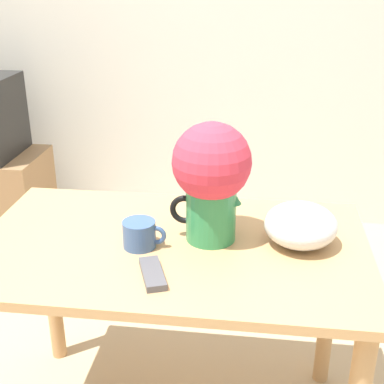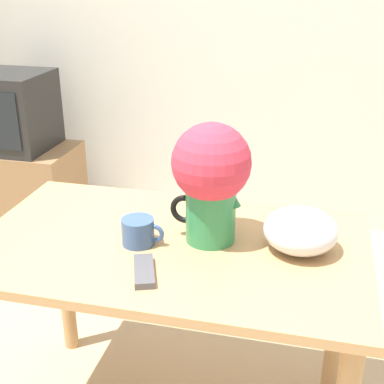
{
  "view_description": "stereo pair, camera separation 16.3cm",
  "coord_description": "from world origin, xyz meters",
  "px_view_note": "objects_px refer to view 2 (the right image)",
  "views": [
    {
      "loc": [
        0.4,
        -1.26,
        1.55
      ],
      "look_at": [
        0.2,
        0.23,
        0.91
      ],
      "focal_mm": 50.0,
      "sensor_mm": 36.0,
      "label": 1
    },
    {
      "loc": [
        0.56,
        -1.23,
        1.55
      ],
      "look_at": [
        0.2,
        0.23,
        0.91
      ],
      "focal_mm": 50.0,
      "sensor_mm": 36.0,
      "label": 2
    }
  ],
  "objects_px": {
    "white_bowl": "(301,231)",
    "tv_set": "(13,111)",
    "coffee_mug": "(139,232)",
    "flower_vase": "(211,175)"
  },
  "relations": [
    {
      "from": "white_bowl",
      "to": "tv_set",
      "type": "bearing_deg",
      "value": 143.49
    },
    {
      "from": "tv_set",
      "to": "coffee_mug",
      "type": "bearing_deg",
      "value": -47.45
    },
    {
      "from": "flower_vase",
      "to": "coffee_mug",
      "type": "xyz_separation_m",
      "value": [
        -0.21,
        -0.08,
        -0.17
      ]
    },
    {
      "from": "coffee_mug",
      "to": "flower_vase",
      "type": "bearing_deg",
      "value": 21.09
    },
    {
      "from": "coffee_mug",
      "to": "tv_set",
      "type": "distance_m",
      "value": 1.85
    },
    {
      "from": "tv_set",
      "to": "white_bowl",
      "type": "bearing_deg",
      "value": -36.51
    },
    {
      "from": "coffee_mug",
      "to": "tv_set",
      "type": "relative_size",
      "value": 0.3
    },
    {
      "from": "white_bowl",
      "to": "tv_set",
      "type": "distance_m",
      "value": 2.16
    },
    {
      "from": "coffee_mug",
      "to": "tv_set",
      "type": "xyz_separation_m",
      "value": [
        -1.25,
        1.36,
        -0.05
      ]
    },
    {
      "from": "coffee_mug",
      "to": "white_bowl",
      "type": "height_order",
      "value": "white_bowl"
    }
  ]
}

